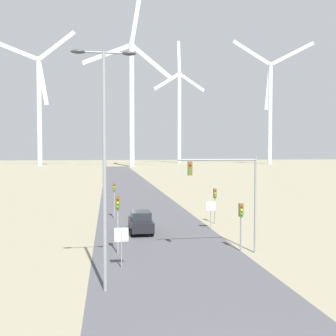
% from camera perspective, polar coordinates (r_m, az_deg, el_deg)
% --- Properties ---
extents(road_surface, '(10.00, 240.00, 0.01)m').
position_cam_1_polar(road_surface, '(58.75, -4.82, -4.23)').
color(road_surface, '#47474C').
rests_on(road_surface, ground).
extents(streetlamp, '(3.09, 0.32, 11.61)m').
position_cam_1_polar(streetlamp, '(19.14, -9.23, 3.30)').
color(streetlamp, gray).
rests_on(streetlamp, ground).
extents(stop_sign_near, '(0.81, 0.07, 2.37)m').
position_cam_1_polar(stop_sign_near, '(23.39, -6.77, -10.33)').
color(stop_sign_near, gray).
rests_on(stop_sign_near, ground).
extents(stop_sign_far, '(0.81, 0.07, 2.42)m').
position_cam_1_polar(stop_sign_far, '(34.85, 6.22, -6.03)').
color(stop_sign_far, gray).
rests_on(stop_sign_far, ground).
extents(traffic_light_post_near_left, '(0.28, 0.34, 3.85)m').
position_cam_1_polar(traffic_light_post_near_left, '(26.41, -7.32, -6.28)').
color(traffic_light_post_near_left, gray).
rests_on(traffic_light_post_near_left, ground).
extents(traffic_light_post_near_right, '(0.28, 0.33, 3.26)m').
position_cam_1_polar(traffic_light_post_near_right, '(27.42, 10.55, -6.88)').
color(traffic_light_post_near_right, gray).
rests_on(traffic_light_post_near_right, ground).
extents(traffic_light_post_mid_left, '(0.28, 0.34, 3.63)m').
position_cam_1_polar(traffic_light_post_mid_left, '(40.31, -7.81, -3.49)').
color(traffic_light_post_mid_left, gray).
rests_on(traffic_light_post_mid_left, ground).
extents(traffic_light_post_mid_right, '(0.28, 0.34, 3.32)m').
position_cam_1_polar(traffic_light_post_mid_right, '(37.33, 6.83, -4.32)').
color(traffic_light_post_mid_right, gray).
rests_on(traffic_light_post_mid_right, ground).
extents(traffic_light_mast_overhead, '(5.32, 0.34, 6.50)m').
position_cam_1_polar(traffic_light_mast_overhead, '(26.25, 8.91, -2.27)').
color(traffic_light_mast_overhead, gray).
rests_on(traffic_light_mast_overhead, ground).
extents(car_approaching, '(1.88, 4.13, 1.83)m').
position_cam_1_polar(car_approaching, '(33.15, -3.97, -7.83)').
color(car_approaching, black).
rests_on(car_approaching, ground).
extents(wind_turbine_left, '(36.70, 2.60, 63.03)m').
position_cam_1_polar(wind_turbine_left, '(193.51, -18.19, 9.27)').
color(wind_turbine_left, silver).
rests_on(wind_turbine_left, ground).
extents(wind_turbine_center, '(40.05, 5.68, 76.69)m').
position_cam_1_polar(wind_turbine_center, '(178.03, -5.28, 10.91)').
color(wind_turbine_center, silver).
rests_on(wind_turbine_center, ground).
extents(wind_turbine_right, '(32.56, 9.75, 71.59)m').
position_cam_1_polar(wind_turbine_right, '(235.11, 1.65, 8.53)').
color(wind_turbine_right, silver).
rests_on(wind_turbine_right, ground).
extents(wind_turbine_far_right, '(39.53, 15.99, 67.64)m').
position_cam_1_polar(wind_turbine_far_right, '(220.79, 14.61, 9.15)').
color(wind_turbine_far_right, silver).
rests_on(wind_turbine_far_right, ground).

